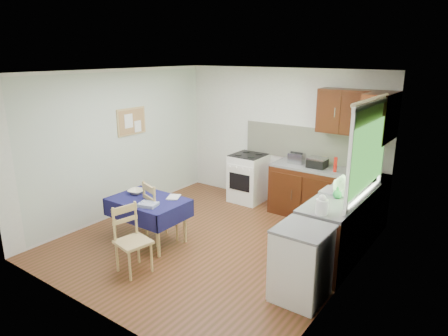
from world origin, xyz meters
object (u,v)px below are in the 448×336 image
Objects in this scene: sandwich_press at (317,162)px; dish_rack at (339,191)px; chair_far at (158,210)px; toaster at (296,158)px; kettle at (322,206)px; dining_table at (148,206)px; chair_near at (131,237)px.

sandwich_press is 0.64× the size of dish_rack.
chair_far is 3.50× the size of toaster.
kettle is (1.24, -1.90, 0.02)m from toaster.
toaster is (1.15, 2.24, 0.50)m from chair_far.
dining_table is 4.52× the size of kettle.
chair_near is 1.89× the size of dish_rack.
sandwich_press is (1.22, 3.03, 0.52)m from chair_near.
toaster reaches higher than sandwich_press.
dining_table is 0.86m from chair_near.
chair_far is 2.74m from sandwich_press.
toaster is at bearing 167.74° from sandwich_press.
dining_table is at bearing -134.45° from sandwich_press.
chair_near is 2.86m from dish_rack.
chair_far is at bearing -125.38° from toaster.
sandwich_press is (0.39, -0.02, -0.01)m from toaster.
toaster reaches higher than dining_table.
dining_table is at bearing 41.83° from chair_near.
dining_table is 2.75m from dish_rack.
sandwich_press reaches higher than chair_far.
chair_near is 2.96× the size of sandwich_press.
toaster reaches higher than chair_far.
dish_rack reaches higher than sandwich_press.
kettle reaches higher than dish_rack.
chair_far is 1.99× the size of dish_rack.
dish_rack is (0.75, -1.01, -0.06)m from sandwich_press.
kettle reaches higher than chair_far.
dish_rack is at bearing 96.28° from kettle.
dish_rack is at bearing -61.97° from sandwich_press.
dining_table is at bearing -165.71° from dish_rack.
chair_near is at bearing -113.25° from toaster.
dish_rack is at bearing -134.70° from chair_far.
toaster is 1.54m from dish_rack.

